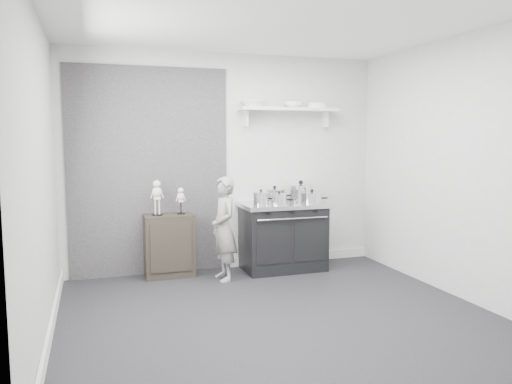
% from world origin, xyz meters
% --- Properties ---
extents(ground, '(4.00, 4.00, 0.00)m').
position_xyz_m(ground, '(0.00, 0.00, 0.00)').
color(ground, black).
rests_on(ground, ground).
extents(room_shell, '(4.02, 3.62, 2.71)m').
position_xyz_m(room_shell, '(-0.09, 0.15, 1.64)').
color(room_shell, '#ACACAA').
rests_on(room_shell, ground).
extents(wall_shelf, '(1.30, 0.26, 0.24)m').
position_xyz_m(wall_shelf, '(0.80, 1.68, 2.01)').
color(wall_shelf, silver).
rests_on(wall_shelf, room_shell).
extents(stove, '(1.06, 0.66, 0.85)m').
position_xyz_m(stove, '(0.65, 1.48, 0.43)').
color(stove, black).
rests_on(stove, ground).
extents(side_cabinet, '(0.58, 0.34, 0.75)m').
position_xyz_m(side_cabinet, '(-0.76, 1.61, 0.37)').
color(side_cabinet, black).
rests_on(side_cabinet, ground).
extents(child, '(0.33, 0.47, 1.22)m').
position_xyz_m(child, '(-0.17, 1.26, 0.61)').
color(child, gray).
rests_on(child, ground).
extents(pot_front_left, '(0.28, 0.19, 0.19)m').
position_xyz_m(pot_front_left, '(0.32, 1.37, 0.93)').
color(pot_front_left, silver).
rests_on(pot_front_left, stove).
extents(pot_back_left, '(0.34, 0.26, 0.21)m').
position_xyz_m(pot_back_left, '(0.59, 1.60, 0.93)').
color(pot_back_left, silver).
rests_on(pot_back_left, stove).
extents(pot_back_right, '(0.42, 0.33, 0.27)m').
position_xyz_m(pot_back_right, '(0.94, 1.60, 0.96)').
color(pot_back_right, silver).
rests_on(pot_back_right, stove).
extents(pot_front_right, '(0.34, 0.25, 0.18)m').
position_xyz_m(pot_front_right, '(0.97, 1.32, 0.92)').
color(pot_front_right, silver).
rests_on(pot_front_right, stove).
extents(pot_front_center, '(0.28, 0.20, 0.17)m').
position_xyz_m(pot_front_center, '(0.53, 1.29, 0.92)').
color(pot_front_center, silver).
rests_on(pot_front_center, stove).
extents(skeleton_full, '(0.13, 0.09, 0.48)m').
position_xyz_m(skeleton_full, '(-0.89, 1.61, 0.99)').
color(skeleton_full, beige).
rests_on(skeleton_full, side_cabinet).
extents(skeleton_torso, '(0.10, 0.07, 0.37)m').
position_xyz_m(skeleton_torso, '(-0.61, 1.61, 0.93)').
color(skeleton_torso, beige).
rests_on(skeleton_torso, side_cabinet).
extents(bowl_large, '(0.30, 0.30, 0.07)m').
position_xyz_m(bowl_large, '(0.33, 1.67, 2.08)').
color(bowl_large, white).
rests_on(bowl_large, wall_shelf).
extents(bowl_small, '(0.23, 0.23, 0.07)m').
position_xyz_m(bowl_small, '(0.87, 1.67, 2.08)').
color(bowl_small, white).
rests_on(bowl_small, wall_shelf).
extents(plate_stack, '(0.27, 0.27, 0.06)m').
position_xyz_m(plate_stack, '(1.19, 1.67, 2.07)').
color(plate_stack, white).
rests_on(plate_stack, wall_shelf).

